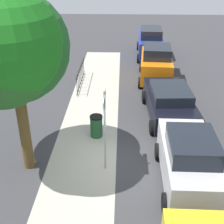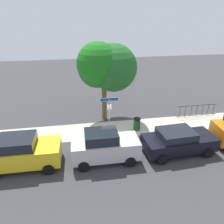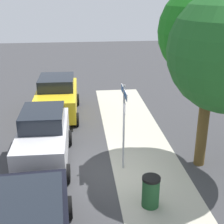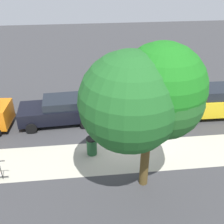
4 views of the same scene
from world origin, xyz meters
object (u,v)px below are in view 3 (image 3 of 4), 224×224
Objects in this scene: street_sign at (124,112)px; shade_tree at (219,44)px; car_yellow at (57,97)px; car_silver at (44,138)px; trash_bin at (151,191)px.

street_sign is 0.49× the size of shade_tree.
car_silver reaches higher than car_yellow.
car_silver is (-0.74, -2.85, -1.18)m from street_sign.
street_sign is at bearing 76.05° from car_silver.
shade_tree is 1.59× the size of car_silver.
street_sign reaches higher than trash_bin.
shade_tree is 6.57× the size of trash_bin.
shade_tree is at bearing 87.09° from street_sign.
shade_tree is at bearing 129.75° from trash_bin.
car_yellow is at bearing -154.83° from street_sign.
car_silver reaches higher than trash_bin.
trash_bin is (2.98, 3.35, -0.51)m from car_silver.
shade_tree reaches higher than trash_bin.
car_yellow is 4.40× the size of trash_bin.
shade_tree is 8.72m from car_yellow.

